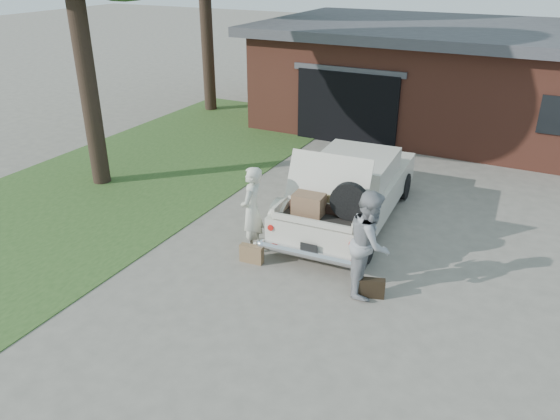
% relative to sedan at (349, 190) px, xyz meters
% --- Properties ---
extents(ground, '(90.00, 90.00, 0.00)m').
position_rel_sedan_xyz_m(ground, '(-0.52, -2.89, -0.73)').
color(ground, gray).
rests_on(ground, ground).
extents(grass_strip, '(6.00, 16.00, 0.02)m').
position_rel_sedan_xyz_m(grass_strip, '(-6.02, 0.11, -0.72)').
color(grass_strip, '#2D4C1E').
rests_on(grass_strip, ground).
extents(house, '(12.80, 7.80, 3.30)m').
position_rel_sedan_xyz_m(house, '(0.46, 8.58, 0.94)').
color(house, brown).
rests_on(house, ground).
extents(sedan, '(2.18, 5.04, 1.96)m').
position_rel_sedan_xyz_m(sedan, '(0.00, 0.00, 0.00)').
color(sedan, beige).
rests_on(sedan, ground).
extents(woman_left, '(0.52, 0.70, 1.76)m').
position_rel_sedan_xyz_m(woman_left, '(-1.22, -2.12, 0.15)').
color(woman_left, beige).
rests_on(woman_left, ground).
extents(woman_right, '(0.88, 1.04, 1.88)m').
position_rel_sedan_xyz_m(woman_right, '(1.27, -2.45, 0.21)').
color(woman_right, gray).
rests_on(woman_right, ground).
extents(suitcase_left, '(0.47, 0.18, 0.35)m').
position_rel_sedan_xyz_m(suitcase_left, '(-1.00, -2.55, -0.55)').
color(suitcase_left, olive).
rests_on(suitcase_left, ground).
extents(suitcase_right, '(0.47, 0.28, 0.35)m').
position_rel_sedan_xyz_m(suitcase_right, '(1.42, -2.62, -0.56)').
color(suitcase_right, black).
rests_on(suitcase_right, ground).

